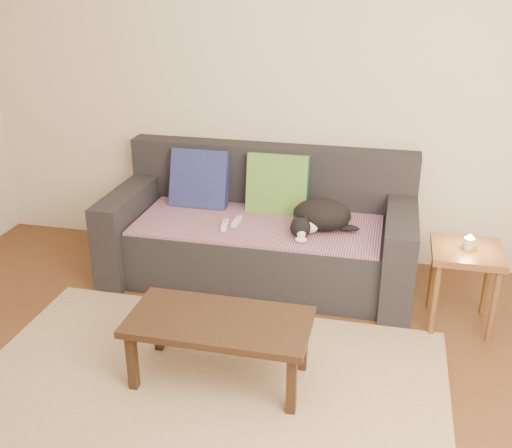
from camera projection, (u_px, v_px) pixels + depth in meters
name	position (u px, v px, depth m)	size (l,w,h in m)	color
ground	(191.00, 420.00, 2.93)	(4.50, 4.50, 0.00)	brown
back_wall	(275.00, 82.00, 4.21)	(4.50, 0.04, 2.60)	beige
sofa	(261.00, 235.00, 4.22)	(2.10, 0.94, 0.87)	#232328
throw_blanket	(258.00, 224.00, 4.09)	(1.66, 0.74, 0.02)	#472B52
cushion_navy	(200.00, 179.00, 4.34)	(0.42, 0.11, 0.42)	#112349
cushion_green	(278.00, 185.00, 4.22)	(0.43, 0.11, 0.43)	#0C513A
cat	(320.00, 216.00, 3.93)	(0.49, 0.47, 0.20)	black
wii_remote_a	(225.00, 225.00, 4.00)	(0.15, 0.04, 0.03)	white
wii_remote_b	(237.00, 222.00, 4.06)	(0.15, 0.04, 0.03)	white
side_table	(466.00, 263.00, 3.56)	(0.41, 0.41, 0.51)	brown
candle	(469.00, 243.00, 3.51)	(0.06, 0.06, 0.09)	beige
rug	(200.00, 399.00, 3.06)	(2.50, 1.80, 0.01)	tan
coffee_table	(219.00, 327.00, 3.09)	(0.94, 0.47, 0.38)	#322213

